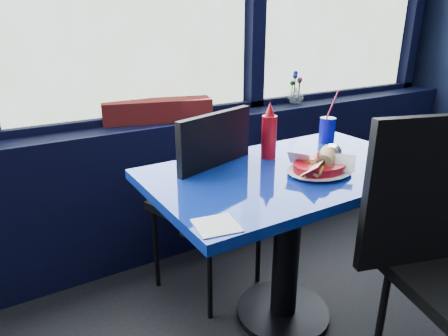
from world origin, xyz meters
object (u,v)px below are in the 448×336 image
(chair_near_back, at_px, (210,194))
(planter_box, at_px, (158,110))
(ketchup_bottle, at_px, (269,134))
(flower_vase, at_px, (296,94))
(food_basket, at_px, (321,165))
(near_table, at_px, (289,208))
(soda_cup, at_px, (327,130))

(chair_near_back, distance_m, planter_box, 0.64)
(ketchup_bottle, bearing_deg, planter_box, 107.68)
(ketchup_bottle, bearing_deg, flower_vase, 42.50)
(chair_near_back, xyz_separation_m, ketchup_bottle, (0.22, -0.15, 0.30))
(planter_box, height_order, flower_vase, flower_vase)
(food_basket, bearing_deg, planter_box, 95.10)
(near_table, xyz_separation_m, chair_near_back, (-0.21, 0.32, -0.01))
(ketchup_bottle, height_order, soda_cup, soda_cup)
(planter_box, bearing_deg, near_table, -60.52)
(near_table, xyz_separation_m, flower_vase, (0.77, 0.87, 0.30))
(near_table, bearing_deg, planter_box, 104.27)
(near_table, bearing_deg, flower_vase, 48.44)
(flower_vase, height_order, soda_cup, flower_vase)
(near_table, xyz_separation_m, soda_cup, (0.40, 0.21, 0.25))
(planter_box, bearing_deg, ketchup_bottle, -57.11)
(planter_box, distance_m, flower_vase, 0.99)
(flower_vase, bearing_deg, ketchup_bottle, -137.50)
(planter_box, bearing_deg, chair_near_back, -73.53)
(chair_near_back, height_order, food_basket, chair_near_back)
(planter_box, height_order, ketchup_bottle, ketchup_bottle)
(chair_near_back, bearing_deg, near_table, 105.96)
(planter_box, relative_size, flower_vase, 2.73)
(planter_box, distance_m, soda_cup, 0.93)
(chair_near_back, relative_size, food_basket, 3.47)
(chair_near_back, bearing_deg, food_basket, 105.70)
(soda_cup, bearing_deg, ketchup_bottle, -174.35)
(food_basket, height_order, ketchup_bottle, ketchup_bottle)
(near_table, height_order, flower_vase, flower_vase)
(flower_vase, bearing_deg, soda_cup, -118.88)
(planter_box, bearing_deg, soda_cup, -32.06)
(planter_box, xyz_separation_m, ketchup_bottle, (0.23, -0.72, 0.00))
(flower_vase, height_order, food_basket, flower_vase)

